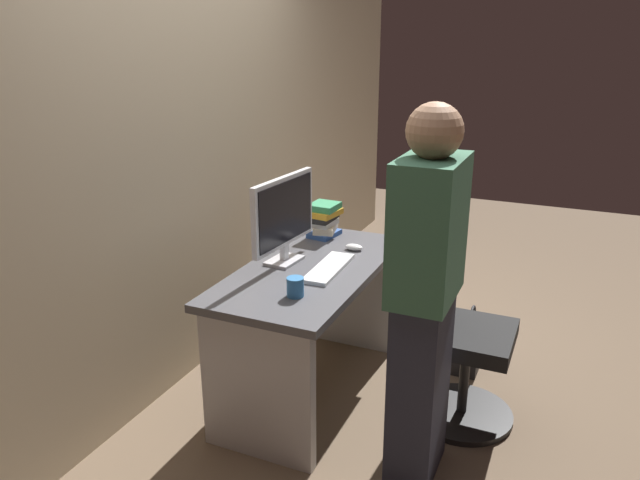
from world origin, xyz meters
TOP-DOWN VIEW (x-y plane):
  - ground_plane at (0.00, 0.00)m, footprint 9.00×9.00m
  - wall_back at (0.00, 0.78)m, footprint 6.40×0.10m
  - desk at (0.00, 0.00)m, footprint 1.31×0.64m
  - office_chair at (0.10, -0.75)m, footprint 0.52×0.52m
  - person_at_desk at (-0.38, -0.69)m, footprint 0.40×0.24m
  - monitor at (-0.00, 0.15)m, footprint 0.54×0.16m
  - keyboard at (-0.01, -0.10)m, footprint 0.43×0.15m
  - mouse at (0.32, -0.11)m, footprint 0.06×0.10m
  - cup_near_keyboard at (-0.37, -0.09)m, footprint 0.08×0.08m
  - book_stack at (0.48, 0.13)m, footprint 0.24×0.17m
  - handbag at (0.63, -0.74)m, footprint 0.34×0.14m

SIDE VIEW (x-z plane):
  - ground_plane at x=0.00m, z-range 0.00..0.00m
  - handbag at x=0.63m, z-range -0.05..0.33m
  - office_chair at x=0.10m, z-range -0.04..0.90m
  - desk at x=0.00m, z-range 0.13..0.87m
  - keyboard at x=-0.01m, z-range 0.74..0.76m
  - mouse at x=0.32m, z-range 0.74..0.77m
  - cup_near_keyboard at x=-0.37m, z-range 0.74..0.83m
  - book_stack at x=0.48m, z-range 0.74..0.94m
  - person_at_desk at x=-0.38m, z-range 0.02..1.66m
  - monitor at x=0.00m, z-range 0.77..1.22m
  - wall_back at x=0.00m, z-range 0.00..3.00m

